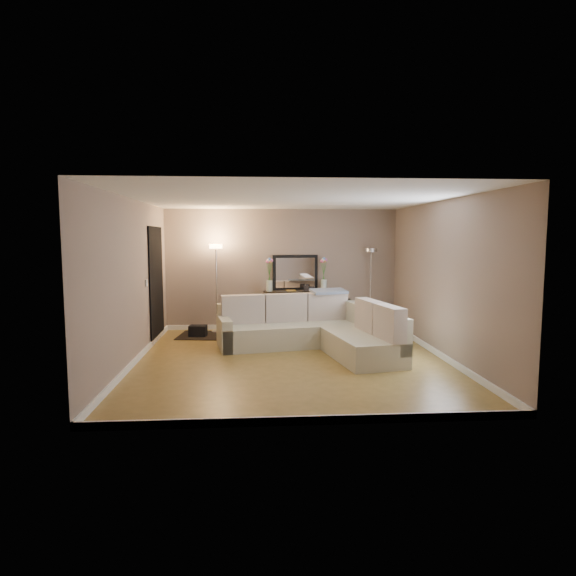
{
  "coord_description": "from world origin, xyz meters",
  "views": [
    {
      "loc": [
        -0.59,
        -7.67,
        2.0
      ],
      "look_at": [
        0.0,
        0.8,
        1.1
      ],
      "focal_mm": 30.0,
      "sensor_mm": 36.0,
      "label": 1
    }
  ],
  "objects": [
    {
      "name": "sectional_sofa",
      "position": [
        0.5,
        0.76,
        0.35
      ],
      "size": [
        3.08,
        2.68,
        0.94
      ],
      "color": "beige",
      "rests_on": "floor"
    },
    {
      "name": "baseboard_left",
      "position": [
        -2.48,
        0.0,
        0.05
      ],
      "size": [
        0.03,
        5.5,
        0.1
      ],
      "primitive_type": "cube",
      "color": "white",
      "rests_on": "ground"
    },
    {
      "name": "baseboard_right",
      "position": [
        2.48,
        0.0,
        0.05
      ],
      "size": [
        0.03,
        5.5,
        0.1
      ],
      "primitive_type": "cube",
      "color": "white",
      "rests_on": "ground"
    },
    {
      "name": "console_table",
      "position": [
        0.22,
        2.51,
        0.48
      ],
      "size": [
        1.43,
        0.52,
        0.86
      ],
      "color": "black",
      "rests_on": "floor"
    },
    {
      "name": "baseboard_back",
      "position": [
        0.0,
        2.73,
        0.05
      ],
      "size": [
        5.0,
        0.03,
        0.1
      ],
      "primitive_type": "cube",
      "color": "white",
      "rests_on": "ground"
    },
    {
      "name": "floor_lamp_unlit",
      "position": [
        1.92,
        2.53,
        1.24
      ],
      "size": [
        0.29,
        0.29,
        1.76
      ],
      "color": "silver",
      "rests_on": "floor"
    },
    {
      "name": "black_bag",
      "position": [
        -1.74,
        1.97,
        0.12
      ],
      "size": [
        0.37,
        0.28,
        0.22
      ],
      "primitive_type": "cube",
      "rotation": [
        0.0,
        0.0,
        -0.11
      ],
      "color": "black",
      "rests_on": "charcoal_rug"
    },
    {
      "name": "baseboard_front",
      "position": [
        0.0,
        -2.73,
        0.05
      ],
      "size": [
        5.0,
        0.03,
        0.1
      ],
      "primitive_type": "cube",
      "color": "white",
      "rests_on": "ground"
    },
    {
      "name": "floor_lamp_lit",
      "position": [
        -1.39,
        2.39,
        1.31
      ],
      "size": [
        0.29,
        0.29,
        1.85
      ],
      "color": "silver",
      "rests_on": "floor"
    },
    {
      "name": "wall_back",
      "position": [
        0.0,
        2.76,
        1.3
      ],
      "size": [
        5.0,
        0.02,
        2.6
      ],
      "primitive_type": "cube",
      "color": "gray",
      "rests_on": "ground"
    },
    {
      "name": "floor",
      "position": [
        0.0,
        0.0,
        -0.01
      ],
      "size": [
        5.0,
        5.5,
        0.01
      ],
      "primitive_type": "cube",
      "color": "olive",
      "rests_on": "ground"
    },
    {
      "name": "leaning_mirror",
      "position": [
        0.29,
        2.7,
        1.23
      ],
      "size": [
        0.99,
        0.15,
        0.77
      ],
      "color": "black",
      "rests_on": "console_table"
    },
    {
      "name": "flower_vase_right",
      "position": [
        0.9,
        2.59,
        1.15
      ],
      "size": [
        0.17,
        0.14,
        0.74
      ],
      "color": "silver",
      "rests_on": "console_table"
    },
    {
      "name": "wall_left",
      "position": [
        -2.51,
        0.0,
        1.3
      ],
      "size": [
        0.02,
        5.5,
        2.6
      ],
      "primitive_type": "cube",
      "color": "gray",
      "rests_on": "ground"
    },
    {
      "name": "flower_vase_left",
      "position": [
        -0.28,
        2.46,
        1.15
      ],
      "size": [
        0.17,
        0.14,
        0.74
      ],
      "color": "silver",
      "rests_on": "console_table"
    },
    {
      "name": "table_decor",
      "position": [
        0.31,
        2.49,
        0.87
      ],
      "size": [
        0.6,
        0.15,
        0.14
      ],
      "color": "gold",
      "rests_on": "console_table"
    },
    {
      "name": "switch_plate",
      "position": [
        -2.48,
        0.85,
        1.2
      ],
      "size": [
        0.02,
        0.08,
        0.12
      ],
      "primitive_type": "cube",
      "color": "white",
      "rests_on": "ground"
    },
    {
      "name": "throw_blanket",
      "position": [
        0.84,
        1.49,
        0.96
      ],
      "size": [
        0.75,
        0.54,
        0.09
      ],
      "primitive_type": "cube",
      "rotation": [
        0.1,
        0.0,
        0.23
      ],
      "color": "#7E8AA2",
      "rests_on": "sectional_sofa"
    },
    {
      "name": "ceiling",
      "position": [
        0.0,
        0.0,
        2.6
      ],
      "size": [
        5.0,
        5.5,
        0.01
      ],
      "primitive_type": "cube",
      "color": "white",
      "rests_on": "ground"
    },
    {
      "name": "wall_front",
      "position": [
        0.0,
        -2.76,
        1.3
      ],
      "size": [
        5.0,
        0.02,
        2.6
      ],
      "primitive_type": "cube",
      "color": "gray",
      "rests_on": "ground"
    },
    {
      "name": "charcoal_rug",
      "position": [
        -1.53,
        2.05,
        0.01
      ],
      "size": [
        1.3,
        1.04,
        0.02
      ],
      "primitive_type": "cube",
      "rotation": [
        0.0,
        0.0,
        -0.11
      ],
      "color": "black",
      "rests_on": "floor"
    },
    {
      "name": "wall_right",
      "position": [
        2.51,
        0.0,
        1.3
      ],
      "size": [
        0.02,
        5.5,
        2.6
      ],
      "primitive_type": "cube",
      "color": "gray",
      "rests_on": "ground"
    },
    {
      "name": "doorway",
      "position": [
        -2.48,
        1.7,
        1.1
      ],
      "size": [
        0.02,
        1.2,
        2.2
      ],
      "primitive_type": "cube",
      "color": "black",
      "rests_on": "ground"
    }
  ]
}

